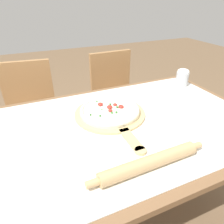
% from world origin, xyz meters
% --- Properties ---
extents(ground_plane, '(10.00, 10.00, 0.00)m').
position_xyz_m(ground_plane, '(0.00, 0.00, 0.00)').
color(ground_plane, brown).
extents(dining_table, '(1.49, 0.89, 0.76)m').
position_xyz_m(dining_table, '(0.00, 0.00, 0.66)').
color(dining_table, brown).
rests_on(dining_table, ground_plane).
extents(towel_cloth, '(1.41, 0.81, 0.00)m').
position_xyz_m(towel_cloth, '(0.00, 0.00, 0.76)').
color(towel_cloth, silver).
rests_on(towel_cloth, dining_table).
extents(pizza_peel, '(0.37, 0.53, 0.01)m').
position_xyz_m(pizza_peel, '(0.01, 0.09, 0.77)').
color(pizza_peel, tan).
rests_on(pizza_peel, towel_cloth).
extents(pizza, '(0.31, 0.31, 0.04)m').
position_xyz_m(pizza, '(0.01, 0.11, 0.79)').
color(pizza, beige).
rests_on(pizza, pizza_peel).
extents(rolling_pin, '(0.49, 0.06, 0.05)m').
position_xyz_m(rolling_pin, '(-0.01, -0.30, 0.79)').
color(rolling_pin, tan).
rests_on(rolling_pin, towel_cloth).
extents(chair_left, '(0.44, 0.44, 0.89)m').
position_xyz_m(chair_left, '(-0.39, 0.78, 0.52)').
color(chair_left, '#A37547').
rests_on(chair_left, ground_plane).
extents(chair_right, '(0.41, 0.41, 0.89)m').
position_xyz_m(chair_right, '(0.33, 0.78, 0.52)').
color(chair_right, '#A37547').
rests_on(chair_right, ground_plane).
extents(flour_cup, '(0.08, 0.08, 0.12)m').
position_xyz_m(flour_cup, '(0.61, 0.27, 0.83)').
color(flour_cup, '#B2B7BC').
rests_on(flour_cup, towel_cloth).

